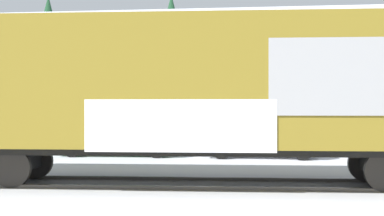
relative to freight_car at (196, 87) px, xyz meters
name	(u,v)px	position (x,y,z in m)	size (l,w,h in m)	color
ground_plane	(201,185)	(0.14, 0.00, -2.32)	(260.00, 260.00, 0.00)	#B2B5BC
track	(169,183)	(-0.64, -0.02, -2.28)	(60.01, 4.41, 0.08)	#4C4742
freight_car	(196,87)	(0.00, 0.00, 0.00)	(15.13, 3.73, 4.09)	olive
hillside	(241,74)	(0.25, 58.03, 4.03)	(135.21, 30.62, 16.82)	silver
parked_car_green	(119,133)	(-3.67, 6.81, -1.48)	(4.66, 1.95, 1.68)	#1E5933
parked_car_white	(261,135)	(1.71, 6.67, -1.50)	(4.24, 1.99, 1.63)	silver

